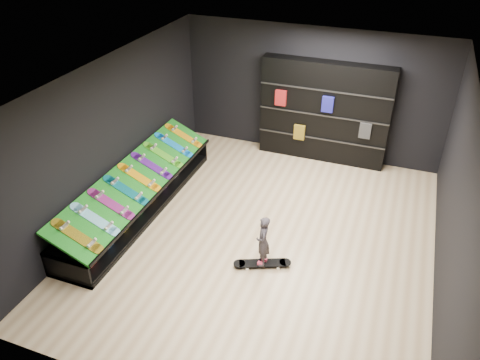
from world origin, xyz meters
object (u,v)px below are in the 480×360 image
(display_rack, at_px, (140,198))
(child, at_px, (263,250))
(back_shelving, at_px, (324,112))
(floor_skateboard, at_px, (262,265))

(display_rack, relative_size, child, 8.12)
(back_shelving, relative_size, floor_skateboard, 2.96)
(floor_skateboard, bearing_deg, back_shelving, 65.87)
(display_rack, xyz_separation_m, back_shelving, (2.91, 3.32, 0.91))
(display_rack, relative_size, floor_skateboard, 4.59)
(floor_skateboard, bearing_deg, display_rack, 141.97)
(back_shelving, bearing_deg, floor_skateboard, -91.29)
(display_rack, bearing_deg, back_shelving, 48.80)
(floor_skateboard, distance_m, child, 0.32)
(display_rack, height_order, back_shelving, back_shelving)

